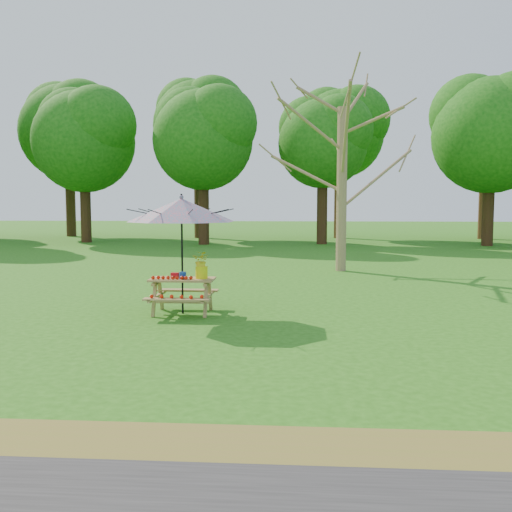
# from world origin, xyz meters

# --- Properties ---
(ground) EXTENTS (120.00, 120.00, 0.00)m
(ground) POSITION_xyz_m (0.00, 0.00, 0.00)
(ground) COLOR #246212
(ground) RESTS_ON ground
(drygrass_strip) EXTENTS (120.00, 1.20, 0.01)m
(drygrass_strip) POSITION_xyz_m (0.00, -2.80, 0.00)
(drygrass_strip) COLOR olive
(drygrass_strip) RESTS_ON ground
(treeline) EXTENTS (60.00, 12.00, 16.00)m
(treeline) POSITION_xyz_m (0.00, 22.00, 8.00)
(treeline) COLOR #12570F
(treeline) RESTS_ON ground
(bare_tree) EXTENTS (6.93, 6.93, 11.53)m
(bare_tree) POSITION_xyz_m (3.00, 10.30, 7.00)
(bare_tree) COLOR olive
(bare_tree) RESTS_ON ground
(picnic_table) EXTENTS (1.20, 1.32, 0.67)m
(picnic_table) POSITION_xyz_m (-0.52, 3.15, 0.33)
(picnic_table) COLOR #9B7446
(picnic_table) RESTS_ON ground
(patio_umbrella) EXTENTS (2.64, 2.64, 2.25)m
(patio_umbrella) POSITION_xyz_m (-0.52, 3.16, 1.95)
(patio_umbrella) COLOR black
(patio_umbrella) RESTS_ON ground
(produce_bins) EXTENTS (0.31, 0.36, 0.13)m
(produce_bins) POSITION_xyz_m (-0.58, 3.17, 0.72)
(produce_bins) COLOR #B30E19
(produce_bins) RESTS_ON picnic_table
(tomatoes_row) EXTENTS (0.77, 0.13, 0.07)m
(tomatoes_row) POSITION_xyz_m (-0.67, 2.98, 0.71)
(tomatoes_row) COLOR red
(tomatoes_row) RESTS_ON picnic_table
(flower_bucket) EXTENTS (0.37, 0.34, 0.51)m
(flower_bucket) POSITION_xyz_m (-0.15, 3.16, 0.94)
(flower_bucket) COLOR #E4E80C
(flower_bucket) RESTS_ON picnic_table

